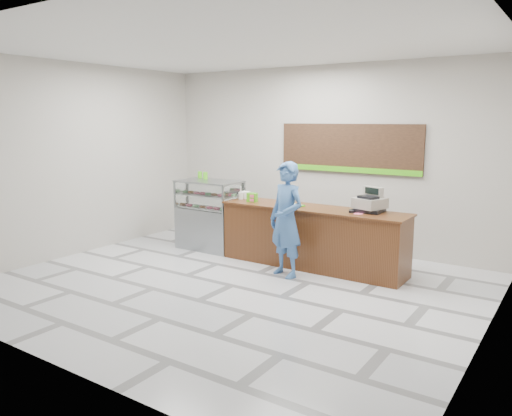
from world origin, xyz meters
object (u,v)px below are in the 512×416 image
Objects in this scene: customer at (286,220)px; display_case at (210,214)px; sales_counter at (312,237)px; cash_register at (370,203)px; serving_tray at (293,205)px.

display_case is at bearing -179.44° from customer.
sales_counter is 6.03× the size of cash_register.
serving_tray is 0.22× the size of customer.
display_case reaches higher than sales_counter.
serving_tray is (-1.29, -0.19, -0.14)m from cash_register.
serving_tray is at bearing -173.17° from sales_counter.
sales_counter is 2.23m from display_case.
sales_counter is at bearing 97.77° from customer.
display_case is 1.90m from serving_tray.
sales_counter is 0.78m from customer.
display_case is 3.30× the size of serving_tray.
serving_tray is at bearing -152.77° from cash_register.
serving_tray reaches higher than sales_counter.
customer reaches higher than serving_tray.
sales_counter is 2.45× the size of display_case.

